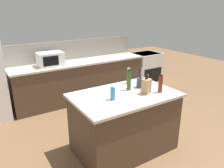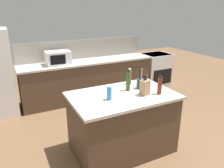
{
  "view_description": "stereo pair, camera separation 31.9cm",
  "coord_description": "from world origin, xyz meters",
  "px_view_note": "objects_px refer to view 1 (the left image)",
  "views": [
    {
      "loc": [
        -1.75,
        -2.4,
        2.14
      ],
      "look_at": [
        0.0,
        0.35,
        0.99
      ],
      "focal_mm": 35.0,
      "sensor_mm": 36.0,
      "label": 1
    },
    {
      "loc": [
        -1.47,
        -2.56,
        2.14
      ],
      "look_at": [
        0.0,
        0.35,
        0.99
      ],
      "focal_mm": 35.0,
      "sensor_mm": 36.0,
      "label": 2
    }
  ],
  "objects_px": {
    "range_oven": "(145,69)",
    "microwave": "(50,59)",
    "olive_oil_bottle": "(129,80)",
    "dish_soap_bottle": "(113,93)",
    "spice_jar_oregano": "(143,87)",
    "knife_block": "(146,86)",
    "pepper_grinder": "(128,76)",
    "vinegar_bottle": "(160,84)",
    "utensil_crock": "(140,82)"
  },
  "relations": [
    {
      "from": "spice_jar_oregano",
      "to": "pepper_grinder",
      "type": "distance_m",
      "value": 0.37
    },
    {
      "from": "dish_soap_bottle",
      "to": "range_oven",
      "type": "bearing_deg",
      "value": 41.49
    },
    {
      "from": "spice_jar_oregano",
      "to": "pepper_grinder",
      "type": "relative_size",
      "value": 0.37
    },
    {
      "from": "microwave",
      "to": "olive_oil_bottle",
      "type": "height_order",
      "value": "olive_oil_bottle"
    },
    {
      "from": "utensil_crock",
      "to": "pepper_grinder",
      "type": "height_order",
      "value": "utensil_crock"
    },
    {
      "from": "dish_soap_bottle",
      "to": "olive_oil_bottle",
      "type": "bearing_deg",
      "value": 24.46
    },
    {
      "from": "dish_soap_bottle",
      "to": "spice_jar_oregano",
      "type": "bearing_deg",
      "value": 6.54
    },
    {
      "from": "pepper_grinder",
      "to": "olive_oil_bottle",
      "type": "height_order",
      "value": "olive_oil_bottle"
    },
    {
      "from": "range_oven",
      "to": "utensil_crock",
      "type": "xyz_separation_m",
      "value": [
        -1.95,
        -2.1,
        0.56
      ]
    },
    {
      "from": "dish_soap_bottle",
      "to": "pepper_grinder",
      "type": "xyz_separation_m",
      "value": [
        0.58,
        0.43,
        0.03
      ]
    },
    {
      "from": "range_oven",
      "to": "pepper_grinder",
      "type": "relative_size",
      "value": 3.47
    },
    {
      "from": "microwave",
      "to": "spice_jar_oregano",
      "type": "bearing_deg",
      "value": -71.69
    },
    {
      "from": "dish_soap_bottle",
      "to": "spice_jar_oregano",
      "type": "relative_size",
      "value": 2.1
    },
    {
      "from": "dish_soap_bottle",
      "to": "pepper_grinder",
      "type": "bearing_deg",
      "value": 36.48
    },
    {
      "from": "range_oven",
      "to": "olive_oil_bottle",
      "type": "height_order",
      "value": "olive_oil_bottle"
    },
    {
      "from": "olive_oil_bottle",
      "to": "pepper_grinder",
      "type": "bearing_deg",
      "value": 54.68
    },
    {
      "from": "microwave",
      "to": "knife_block",
      "type": "distance_m",
      "value": 2.44
    },
    {
      "from": "olive_oil_bottle",
      "to": "knife_block",
      "type": "bearing_deg",
      "value": -63.45
    },
    {
      "from": "range_oven",
      "to": "microwave",
      "type": "distance_m",
      "value": 2.78
    },
    {
      "from": "microwave",
      "to": "spice_jar_oregano",
      "type": "distance_m",
      "value": 2.33
    },
    {
      "from": "utensil_crock",
      "to": "pepper_grinder",
      "type": "bearing_deg",
      "value": 100.22
    },
    {
      "from": "olive_oil_bottle",
      "to": "range_oven",
      "type": "bearing_deg",
      "value": 44.0
    },
    {
      "from": "utensil_crock",
      "to": "spice_jar_oregano",
      "type": "height_order",
      "value": "utensil_crock"
    },
    {
      "from": "spice_jar_oregano",
      "to": "dish_soap_bottle",
      "type": "bearing_deg",
      "value": -173.46
    },
    {
      "from": "microwave",
      "to": "pepper_grinder",
      "type": "relative_size",
      "value": 1.98
    },
    {
      "from": "knife_block",
      "to": "vinegar_bottle",
      "type": "bearing_deg",
      "value": -38.02
    },
    {
      "from": "range_oven",
      "to": "dish_soap_bottle",
      "type": "height_order",
      "value": "dish_soap_bottle"
    },
    {
      "from": "dish_soap_bottle",
      "to": "vinegar_bottle",
      "type": "xyz_separation_m",
      "value": [
        0.74,
        -0.14,
        0.04
      ]
    },
    {
      "from": "range_oven",
      "to": "knife_block",
      "type": "xyz_separation_m",
      "value": [
        -2.04,
        -2.35,
        0.59
      ]
    },
    {
      "from": "utensil_crock",
      "to": "vinegar_bottle",
      "type": "bearing_deg",
      "value": -70.05
    },
    {
      "from": "pepper_grinder",
      "to": "knife_block",
      "type": "bearing_deg",
      "value": -95.11
    },
    {
      "from": "range_oven",
      "to": "knife_block",
      "type": "bearing_deg",
      "value": -130.95
    },
    {
      "from": "dish_soap_bottle",
      "to": "knife_block",
      "type": "bearing_deg",
      "value": -7.53
    },
    {
      "from": "microwave",
      "to": "olive_oil_bottle",
      "type": "relative_size",
      "value": 1.61
    },
    {
      "from": "dish_soap_bottle",
      "to": "spice_jar_oregano",
      "type": "height_order",
      "value": "dish_soap_bottle"
    },
    {
      "from": "utensil_crock",
      "to": "dish_soap_bottle",
      "type": "relative_size",
      "value": 1.57
    },
    {
      "from": "vinegar_bottle",
      "to": "spice_jar_oregano",
      "type": "bearing_deg",
      "value": 125.7
    },
    {
      "from": "knife_block",
      "to": "pepper_grinder",
      "type": "relative_size",
      "value": 1.09
    },
    {
      "from": "vinegar_bottle",
      "to": "pepper_grinder",
      "type": "bearing_deg",
      "value": 105.76
    },
    {
      "from": "dish_soap_bottle",
      "to": "spice_jar_oregano",
      "type": "xyz_separation_m",
      "value": [
        0.59,
        0.07,
        -0.05
      ]
    },
    {
      "from": "olive_oil_bottle",
      "to": "dish_soap_bottle",
      "type": "bearing_deg",
      "value": -155.54
    },
    {
      "from": "microwave",
      "to": "knife_block",
      "type": "relative_size",
      "value": 1.81
    },
    {
      "from": "spice_jar_oregano",
      "to": "range_oven",
      "type": "bearing_deg",
      "value": 48.09
    },
    {
      "from": "range_oven",
      "to": "pepper_grinder",
      "type": "xyz_separation_m",
      "value": [
        -1.99,
        -1.85,
        0.6
      ]
    },
    {
      "from": "utensil_crock",
      "to": "olive_oil_bottle",
      "type": "relative_size",
      "value": 0.98
    },
    {
      "from": "microwave",
      "to": "olive_oil_bottle",
      "type": "xyz_separation_m",
      "value": [
        0.55,
        -2.09,
        0.01
      ]
    },
    {
      "from": "range_oven",
      "to": "vinegar_bottle",
      "type": "distance_m",
      "value": 3.1
    },
    {
      "from": "knife_block",
      "to": "utensil_crock",
      "type": "relative_size",
      "value": 0.91
    },
    {
      "from": "utensil_crock",
      "to": "pepper_grinder",
      "type": "xyz_separation_m",
      "value": [
        -0.05,
        0.25,
        0.04
      ]
    },
    {
      "from": "range_oven",
      "to": "microwave",
      "type": "xyz_separation_m",
      "value": [
        -2.72,
        0.0,
        0.62
      ]
    }
  ]
}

